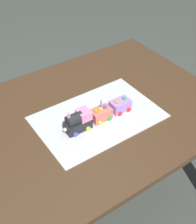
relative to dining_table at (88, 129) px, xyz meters
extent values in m
plane|color=#474C44|center=(0.00, 0.00, -0.63)|extent=(8.00, 8.00, 0.00)
cube|color=#4C331E|center=(0.00, 0.00, 0.09)|extent=(1.40, 1.00, 0.03)
cube|color=#4C331E|center=(0.64, 0.44, -0.28)|extent=(0.07, 0.07, 0.71)
cube|color=silver|center=(0.02, -0.06, 0.11)|extent=(0.60, 0.40, 0.00)
cube|color=#232328|center=(-0.10, -0.07, 0.14)|extent=(0.12, 0.06, 0.05)
cylinder|color=#232328|center=(-0.12, -0.07, 0.18)|extent=(0.08, 0.05, 0.05)
cube|color=pink|center=(-0.07, -0.07, 0.18)|extent=(0.06, 0.06, 0.04)
cylinder|color=pink|center=(-0.15, -0.07, 0.21)|extent=(0.02, 0.02, 0.03)
sphere|color=#F4EFCC|center=(-0.17, -0.07, 0.14)|extent=(0.02, 0.02, 0.02)
cylinder|color=#4C59D8|center=(-0.14, -0.11, 0.12)|extent=(0.02, 0.01, 0.02)
cylinder|color=yellow|center=(-0.07, -0.11, 0.12)|extent=(0.02, 0.01, 0.02)
cylinder|color=green|center=(-0.14, -0.04, 0.12)|extent=(0.02, 0.01, 0.02)
cylinder|color=#D84CB2|center=(-0.07, -0.04, 0.12)|extent=(0.02, 0.01, 0.02)
cube|color=#F27260|center=(0.03, -0.07, 0.14)|extent=(0.10, 0.06, 0.06)
cylinder|color=yellow|center=(0.00, -0.11, 0.12)|extent=(0.02, 0.01, 0.02)
cylinder|color=green|center=(0.06, -0.11, 0.12)|extent=(0.02, 0.01, 0.02)
cylinder|color=red|center=(0.00, -0.04, 0.12)|extent=(0.02, 0.01, 0.02)
cylinder|color=green|center=(0.06, -0.04, 0.12)|extent=(0.02, 0.01, 0.02)
sphere|color=#4C59D8|center=(0.05, -0.07, 0.17)|extent=(0.02, 0.02, 0.02)
sphere|color=orange|center=(0.00, -0.07, 0.17)|extent=(0.02, 0.02, 0.02)
sphere|color=yellow|center=(0.03, -0.07, 0.17)|extent=(0.02, 0.02, 0.02)
cube|color=#AD84E0|center=(0.15, -0.07, 0.14)|extent=(0.10, 0.06, 0.06)
cylinder|color=red|center=(0.12, -0.11, 0.12)|extent=(0.02, 0.01, 0.02)
cylinder|color=red|center=(0.17, -0.11, 0.12)|extent=(0.02, 0.01, 0.02)
cylinder|color=green|center=(0.12, -0.04, 0.12)|extent=(0.02, 0.01, 0.02)
cylinder|color=yellow|center=(0.17, -0.04, 0.12)|extent=(0.02, 0.01, 0.02)
sphere|color=orange|center=(0.12, -0.07, 0.17)|extent=(0.02, 0.02, 0.02)
sphere|color=green|center=(0.17, -0.07, 0.17)|extent=(0.02, 0.02, 0.02)
cylinder|color=#4CA5E5|center=(0.03, -0.07, 0.20)|extent=(0.01, 0.01, 0.04)
cone|color=yellow|center=(0.03, -0.07, 0.23)|extent=(0.01, 0.01, 0.01)
camera|label=1|loc=(-0.62, -0.99, 1.11)|focal=49.32mm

